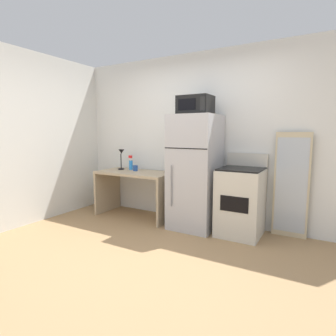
% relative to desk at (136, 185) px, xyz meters
% --- Properties ---
extents(ground_plane, '(12.00, 12.00, 0.00)m').
position_rel_desk_xyz_m(ground_plane, '(0.99, -1.31, -0.53)').
color(ground_plane, '#9E7A51').
extents(wall_back_white, '(5.00, 0.10, 2.60)m').
position_rel_desk_xyz_m(wall_back_white, '(0.99, 0.39, 0.77)').
color(wall_back_white, silver).
rests_on(wall_back_white, ground).
extents(wall_left_brick, '(0.10, 4.00, 2.60)m').
position_rel_desk_xyz_m(wall_left_brick, '(-1.21, -1.31, 0.77)').
color(wall_left_brick, silver).
rests_on(wall_left_brick, ground).
extents(desk, '(1.28, 0.64, 0.75)m').
position_rel_desk_xyz_m(desk, '(0.00, 0.00, 0.00)').
color(desk, tan).
rests_on(desk, ground).
extents(desk_lamp, '(0.14, 0.12, 0.35)m').
position_rel_desk_xyz_m(desk_lamp, '(-0.35, 0.08, 0.46)').
color(desk_lamp, black).
rests_on(desk_lamp, desk).
extents(coffee_mug, '(0.08, 0.08, 0.09)m').
position_rel_desk_xyz_m(coffee_mug, '(-0.05, 0.07, 0.26)').
color(coffee_mug, '#264C99').
rests_on(coffee_mug, desk).
extents(spray_bottle, '(0.06, 0.06, 0.25)m').
position_rel_desk_xyz_m(spray_bottle, '(-0.21, 0.15, 0.32)').
color(spray_bottle, '#2D8CEA').
rests_on(spray_bottle, desk).
extents(refrigerator, '(0.64, 0.68, 1.64)m').
position_rel_desk_xyz_m(refrigerator, '(1.08, -0.01, 0.29)').
color(refrigerator, '#B7B7BC').
rests_on(refrigerator, ground).
extents(microwave, '(0.46, 0.35, 0.26)m').
position_rel_desk_xyz_m(microwave, '(1.08, -0.03, 1.24)').
color(microwave, black).
rests_on(microwave, refrigerator).
extents(oven_range, '(0.57, 0.61, 1.10)m').
position_rel_desk_xyz_m(oven_range, '(1.75, 0.02, -0.07)').
color(oven_range, beige).
rests_on(oven_range, ground).
extents(leaning_mirror, '(0.44, 0.03, 1.40)m').
position_rel_desk_xyz_m(leaning_mirror, '(2.34, 0.28, 0.17)').
color(leaning_mirror, '#C6B793').
rests_on(leaning_mirror, ground).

